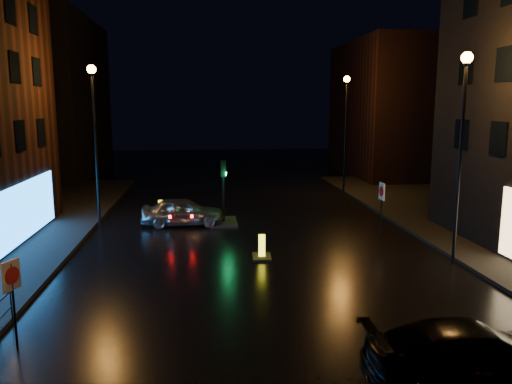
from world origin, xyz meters
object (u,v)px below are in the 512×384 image
(traffic_signal, at_px, (224,214))
(road_sign_right, at_px, (382,196))
(silver_hatchback, at_px, (183,212))
(dark_sedan, at_px, (475,356))
(road_sign_left, at_px, (12,283))
(bollard_near, at_px, (262,253))
(bollard_far, at_px, (161,213))

(traffic_signal, xyz_separation_m, road_sign_right, (7.70, -3.13, 1.44))
(silver_hatchback, bearing_deg, dark_sedan, -155.16)
(silver_hatchback, relative_size, road_sign_right, 1.69)
(road_sign_left, bearing_deg, road_sign_right, 61.48)
(road_sign_left, height_order, road_sign_right, road_sign_right)
(traffic_signal, bearing_deg, silver_hatchback, -174.37)
(bollard_near, bearing_deg, dark_sedan, -66.14)
(bollard_far, relative_size, road_sign_right, 0.44)
(road_sign_left, bearing_deg, bollard_far, 105.00)
(bollard_near, distance_m, road_sign_left, 10.41)
(traffic_signal, height_order, road_sign_left, traffic_signal)
(silver_hatchback, xyz_separation_m, bollard_near, (3.50, -6.30, -0.52))
(traffic_signal, distance_m, bollard_near, 6.65)
(silver_hatchback, height_order, bollard_near, silver_hatchback)
(road_sign_right, bearing_deg, road_sign_left, 34.78)
(traffic_signal, bearing_deg, dark_sedan, -73.40)
(traffic_signal, relative_size, road_sign_left, 1.43)
(road_sign_left, bearing_deg, traffic_signal, 90.08)
(silver_hatchback, relative_size, road_sign_left, 1.81)
(silver_hatchback, bearing_deg, traffic_signal, -83.06)
(traffic_signal, distance_m, road_sign_left, 15.02)
(bollard_near, xyz_separation_m, road_sign_right, (6.39, 3.38, 1.72))
(silver_hatchback, distance_m, dark_sedan, 17.95)
(bollard_far, bearing_deg, traffic_signal, -36.49)
(dark_sedan, xyz_separation_m, road_sign_right, (2.72, 13.54, 1.20))
(silver_hatchback, distance_m, bollard_near, 7.23)
(traffic_signal, xyz_separation_m, bollard_near, (1.31, -6.52, -0.28))
(road_sign_left, distance_m, road_sign_right, 17.35)
(traffic_signal, height_order, road_sign_right, traffic_signal)
(road_sign_left, bearing_deg, silver_hatchback, 97.94)
(bollard_near, bearing_deg, bollard_far, 123.41)
(road_sign_left, bearing_deg, dark_sedan, 8.89)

